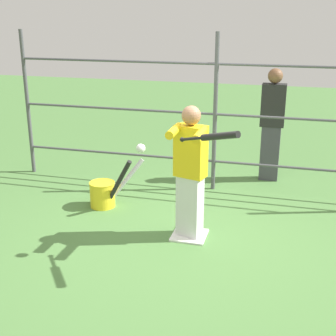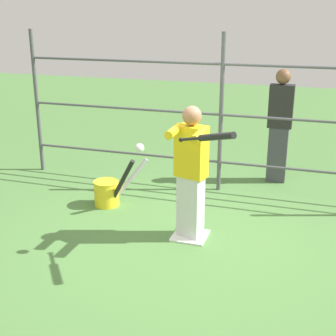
% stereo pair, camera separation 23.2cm
% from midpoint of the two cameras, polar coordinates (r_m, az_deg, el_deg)
% --- Properties ---
extents(ground_plane, '(24.00, 24.00, 0.00)m').
position_cam_midpoint_polar(ground_plane, '(5.60, 3.89, -8.33)').
color(ground_plane, '#4C7A3D').
extents(home_plate, '(0.40, 0.40, 0.02)m').
position_cam_midpoint_polar(home_plate, '(5.59, 3.89, -8.24)').
color(home_plate, white).
rests_on(home_plate, ground).
extents(fence_backstop, '(6.04, 0.06, 2.27)m').
position_cam_midpoint_polar(fence_backstop, '(6.70, 7.48, 6.45)').
color(fence_backstop, '#4C4C51').
rests_on(fence_backstop, ground).
extents(batter, '(0.39, 0.60, 1.56)m').
position_cam_midpoint_polar(batter, '(5.25, 4.05, -0.18)').
color(batter, silver).
rests_on(batter, ground).
extents(baseball_bat_swinging, '(0.66, 0.50, 0.26)m').
position_cam_midpoint_polar(baseball_bat_swinging, '(4.38, 6.85, 3.74)').
color(baseball_bat_swinging, black).
extents(softball_in_flight, '(0.10, 0.10, 0.10)m').
position_cam_midpoint_polar(softball_in_flight, '(4.80, -2.09, 2.45)').
color(softball_in_flight, white).
extents(bat_bucket, '(0.70, 0.50, 0.75)m').
position_cam_midpoint_polar(bat_bucket, '(6.39, -6.20, -2.89)').
color(bat_bucket, yellow).
rests_on(bat_bucket, ground).
extents(bystander_behind_fence, '(0.36, 0.22, 1.73)m').
position_cam_midpoint_polar(bystander_behind_fence, '(7.29, 14.35, 5.14)').
color(bystander_behind_fence, '#3F3F47').
rests_on(bystander_behind_fence, ground).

